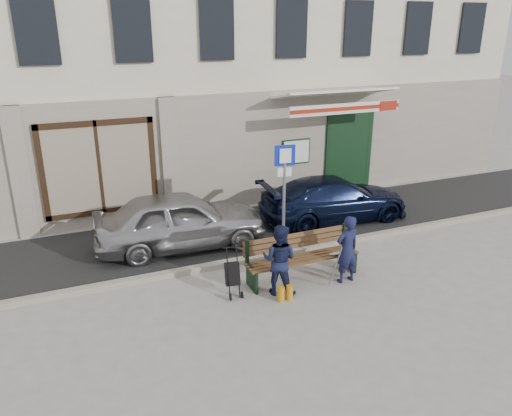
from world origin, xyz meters
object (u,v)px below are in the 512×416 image
parking_sign (284,182)px  bench (300,258)px  stroller (233,275)px  car_navy (334,199)px  man (347,249)px  woman (279,260)px  car_silver (181,220)px

parking_sign → bench: parking_sign is taller
parking_sign → stroller: bearing=-131.5°
car_navy → stroller: size_ratio=4.18×
bench → stroller: 1.51m
bench → man: size_ratio=1.69×
woman → parking_sign: bearing=-76.7°
bench → stroller: (-1.50, -0.08, -0.03)m
car_navy → parking_sign: size_ratio=1.61×
car_silver → parking_sign: bearing=-114.5°
parking_sign → bench: 1.81m
bench → stroller: bearing=-176.8°
bench → woman: size_ratio=1.68×
man → stroller: man is taller
man → woman: bearing=-8.9°
parking_sign → bench: size_ratio=1.04×
car_silver → woman: woman is taller
bench → man: bearing=-30.1°
woman → car_silver: bearing=-25.7°
bench → car_navy: bearing=47.6°
parking_sign → woman: (-0.92, -1.70, -0.94)m
car_silver → car_navy: size_ratio=0.98×
car_navy → man: bearing=156.0°
car_silver → man: (2.63, -2.93, 0.04)m
man → car_navy: bearing=-122.2°
parking_sign → man: parking_sign is taller
woman → stroller: size_ratio=1.48×
car_silver → woman: (1.18, -2.83, 0.04)m
car_silver → car_navy: 4.20m
car_silver → car_navy: (4.20, 0.12, -0.09)m
bench → woman: woman is taller
man → stroller: bearing=-14.3°
car_silver → bench: size_ratio=1.64×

